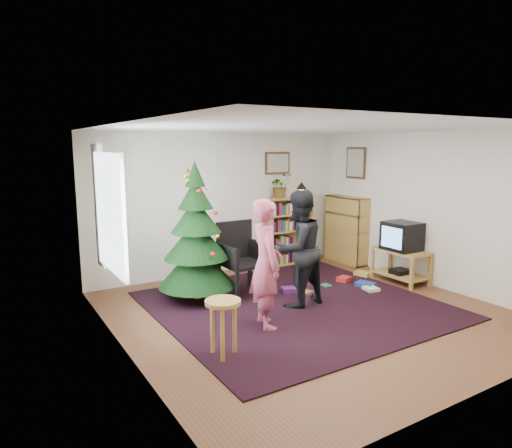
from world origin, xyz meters
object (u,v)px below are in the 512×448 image
tv_stand (400,263)px  person_standing (266,264)px  armchair (240,255)px  christmas_tree (196,244)px  stool (223,313)px  potted_plant (280,186)px  person_by_chair (298,249)px  picture_right (356,163)px  table_lamp (302,187)px  bookshelf_right (346,229)px  crt_tv (402,236)px  bookshelf_back (289,230)px  picture_back (277,163)px

tv_stand → person_standing: bearing=-171.4°
tv_stand → armchair: armchair is taller
christmas_tree → tv_stand: (3.31, -0.94, -0.53)m
stool → potted_plant: 4.16m
person_standing → person_by_chair: size_ratio=0.98×
picture_right → person_by_chair: 3.05m
armchair → table_lamp: size_ratio=3.99×
tv_stand → person_by_chair: bearing=-178.9°
table_lamp → stool: bearing=-138.0°
picture_right → potted_plant: picture_right is taller
bookshelf_right → potted_plant: (-1.21, 0.53, 0.87)m
crt_tv → picture_right: bearing=79.7°
potted_plant → table_lamp: 0.50m
person_by_chair → crt_tv: bearing=174.5°
tv_stand → armchair: 2.78m
bookshelf_back → crt_tv: bearing=-66.2°
christmas_tree → bookshelf_right: bearing=8.9°
crt_tv → person_by_chair: size_ratio=0.32×
bookshelf_back → table_lamp: (0.30, 0.00, 0.83)m
person_standing → bookshelf_right: bearing=-45.0°
table_lamp → crt_tv: bearing=-73.7°
person_by_chair → potted_plant: 2.42m
christmas_tree → table_lamp: size_ratio=7.31×
crt_tv → potted_plant: 2.40m
bookshelf_right → person_standing: (-3.11, -1.93, 0.16)m
bookshelf_right → table_lamp: table_lamp is taller
picture_right → person_by_chair: (-2.44, -1.46, -1.11)m
crt_tv → christmas_tree: bearing=164.1°
bookshelf_back → tv_stand: bearing=-66.1°
person_standing → armchair: bearing=-2.4°
potted_plant → bookshelf_back: bearing=0.0°
tv_stand → potted_plant: 2.58m
person_by_chair → tv_stand: bearing=174.5°
picture_right → bookshelf_back: picture_right is taller
picture_back → christmas_tree: size_ratio=0.27×
tv_stand → stool: size_ratio=1.40×
crt_tv → person_standing: (-2.99, -0.45, 0.03)m
picture_back → tv_stand: 2.89m
bookshelf_back → stool: bearing=-135.2°
picture_right → armchair: (-2.88, -0.55, -1.34)m
picture_back → person_by_chair: 2.69m
bookshelf_right → armchair: size_ratio=1.15×
christmas_tree → person_by_chair: size_ratio=1.23×
bookshelf_back → potted_plant: 0.89m
bookshelf_back → picture_right: bearing=-27.3°
christmas_tree → crt_tv: christmas_tree is taller
bookshelf_right → armchair: 2.81m
person_standing → person_by_chair: 0.91m
christmas_tree → crt_tv: bearing=-15.9°
tv_stand → christmas_tree: bearing=164.1°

